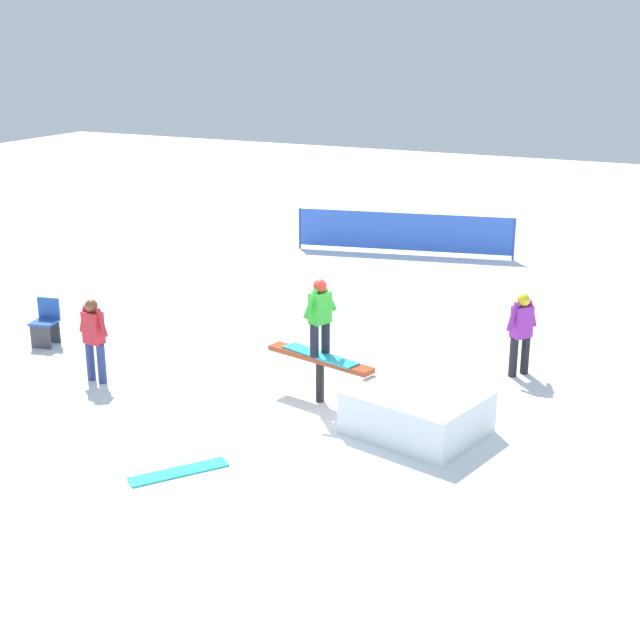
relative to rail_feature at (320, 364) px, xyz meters
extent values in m
plane|color=white|center=(0.00, 0.00, -0.64)|extent=(60.00, 60.00, 0.00)
cylinder|color=black|center=(0.00, 0.00, -0.29)|extent=(0.14, 0.14, 0.69)
cube|color=#A53F1E|center=(0.00, 0.00, 0.09)|extent=(1.96, 0.73, 0.08)
cube|color=white|center=(-1.78, 0.43, -0.31)|extent=(2.10, 1.88, 0.65)
cube|color=#27ADC3|center=(0.00, 0.00, 0.15)|extent=(1.43, 0.69, 0.03)
cylinder|color=#1E212E|center=(-0.04, -0.12, 0.42)|extent=(0.14, 0.14, 0.52)
cylinder|color=#1E212E|center=(0.04, 0.12, 0.42)|extent=(0.14, 0.14, 0.52)
cube|color=green|center=(0.00, 0.00, 0.93)|extent=(0.29, 0.38, 0.50)
cylinder|color=green|center=(-0.06, -0.20, 1.04)|extent=(0.17, 0.33, 0.45)
cylinder|color=green|center=(0.06, 0.20, 1.04)|extent=(0.17, 0.33, 0.45)
sphere|color=red|center=(0.00, 0.00, 1.28)|extent=(0.21, 0.21, 0.21)
cylinder|color=black|center=(-2.50, -2.41, -0.30)|extent=(0.14, 0.14, 0.68)
cylinder|color=black|center=(-2.65, -2.63, -0.30)|extent=(0.14, 0.14, 0.68)
cube|color=purple|center=(-2.58, -2.52, 0.32)|extent=(0.37, 0.40, 0.55)
cylinder|color=purple|center=(-2.46, -2.35, 0.44)|extent=(0.20, 0.24, 0.50)
cylinder|color=purple|center=(-2.70, -2.70, 0.44)|extent=(0.20, 0.24, 0.50)
sphere|color=yellow|center=(-2.58, -2.52, 0.71)|extent=(0.22, 0.22, 0.22)
cylinder|color=navy|center=(3.90, 0.84, -0.30)|extent=(0.14, 0.14, 0.68)
cylinder|color=navy|center=(3.64, 0.87, -0.30)|extent=(0.14, 0.14, 0.68)
cube|color=red|center=(3.77, 0.85, 0.32)|extent=(0.36, 0.24, 0.55)
cylinder|color=red|center=(3.98, 0.83, 0.44)|extent=(0.23, 0.11, 0.49)
cylinder|color=red|center=(3.56, 0.88, 0.44)|extent=(0.23, 0.11, 0.49)
sphere|color=brown|center=(3.77, 0.85, 0.70)|extent=(0.21, 0.21, 0.21)
cube|color=#25C3C0|center=(0.66, 3.01, -0.62)|extent=(1.04, 1.25, 0.02)
cube|color=#3F3F44|center=(5.76, 0.01, -0.42)|extent=(0.39, 0.11, 0.44)
cube|color=#3F3F44|center=(5.83, -0.34, -0.42)|extent=(0.39, 0.11, 0.44)
cube|color=#2856AF|center=(5.80, -0.16, -0.18)|extent=(0.52, 0.52, 0.04)
cube|color=#2856AF|center=(5.84, -0.36, 0.04)|extent=(0.44, 0.13, 0.40)
cylinder|color=blue|center=(-0.51, -10.44, -0.09)|extent=(0.06, 0.06, 1.10)
cylinder|color=blue|center=(5.04, -9.24, -0.09)|extent=(0.06, 0.06, 1.10)
cube|color=blue|center=(2.27, -9.84, -0.03)|extent=(5.55, 1.21, 0.99)
camera|label=1|loc=(-5.68, 11.85, 5.01)|focal=50.00mm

